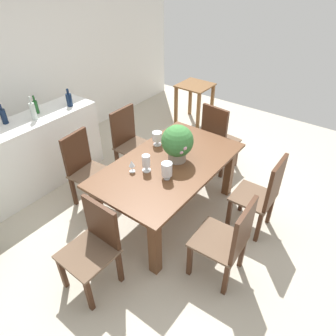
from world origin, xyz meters
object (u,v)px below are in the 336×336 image
(flower_centerpiece, at_px, (177,142))
(kitchen_counter, at_px, (37,152))
(chair_near_left, at_px, (230,239))
(wine_bottle_dark, at_px, (4,116))
(crystal_vase_center_near, at_px, (146,162))
(wine_bottle_amber, at_px, (69,99))
(chair_head_end, at_px, (95,242))
(crystal_vase_left, at_px, (167,169))
(wine_bottle_tall, at_px, (36,106))
(wine_bottle_green, at_px, (33,111))
(crystal_vase_right, at_px, (157,137))
(side_table, at_px, (195,95))
(chair_near_right, at_px, (263,193))
(chair_foot_end, at_px, (217,137))
(chair_far_right, at_px, (129,139))
(chair_far_left, at_px, (85,166))
(wine_glass, at_px, (132,164))
(dining_table, at_px, (169,173))

(flower_centerpiece, bearing_deg, kitchen_counter, 109.24)
(flower_centerpiece, distance_m, kitchen_counter, 2.02)
(chair_near_left, bearing_deg, wine_bottle_dark, -85.59)
(crystal_vase_center_near, xyz_separation_m, wine_bottle_amber, (0.32, 1.61, 0.19))
(chair_head_end, height_order, crystal_vase_left, crystal_vase_left)
(chair_head_end, relative_size, wine_bottle_tall, 3.85)
(flower_centerpiece, relative_size, wine_bottle_green, 1.41)
(chair_near_left, height_order, crystal_vase_right, chair_near_left)
(flower_centerpiece, distance_m, wine_bottle_green, 1.87)
(wine_bottle_green, xyz_separation_m, side_table, (2.75, -0.63, -0.54))
(chair_near_right, distance_m, kitchen_counter, 2.95)
(wine_bottle_amber, xyz_separation_m, wine_bottle_tall, (-0.40, 0.17, -0.00))
(crystal_vase_left, xyz_separation_m, wine_bottle_dark, (-0.51, 2.09, 0.19))
(wine_bottle_dark, relative_size, wine_bottle_tall, 1.05)
(chair_foot_end, bearing_deg, chair_far_right, 42.75)
(chair_head_end, bearing_deg, chair_far_right, 123.74)
(crystal_vase_right, bearing_deg, side_table, 20.33)
(chair_far_right, relative_size, crystal_vase_center_near, 4.97)
(chair_foot_end, xyz_separation_m, crystal_vase_right, (-0.92, 0.34, 0.31))
(chair_far_left, xyz_separation_m, chair_head_end, (-0.75, -0.99, -0.01))
(chair_near_left, distance_m, wine_bottle_amber, 2.79)
(side_table, bearing_deg, chair_near_right, -131.84)
(chair_far_left, bearing_deg, wine_glass, -92.36)
(crystal_vase_right, distance_m, wine_glass, 0.61)
(crystal_vase_left, bearing_deg, wine_bottle_green, 97.03)
(flower_centerpiece, height_order, wine_bottle_tall, wine_bottle_tall)
(flower_centerpiece, bearing_deg, dining_table, 158.91)
(dining_table, bearing_deg, wine_bottle_dark, 111.26)
(side_table, bearing_deg, dining_table, -154.07)
(chair_near_right, bearing_deg, chair_far_right, -90.87)
(dining_table, height_order, wine_glass, wine_glass)
(wine_glass, height_order, wine_bottle_amber, wine_bottle_amber)
(chair_foot_end, relative_size, wine_bottle_green, 3.43)
(crystal_vase_center_near, height_order, wine_bottle_dark, wine_bottle_dark)
(dining_table, bearing_deg, wine_glass, 148.85)
(crystal_vase_right, relative_size, side_table, 0.23)
(wine_bottle_green, relative_size, side_table, 0.41)
(chair_far_right, relative_size, flower_centerpiece, 2.25)
(chair_foot_end, bearing_deg, kitchen_counter, 48.63)
(chair_near_left, bearing_deg, chair_head_end, -54.88)
(chair_head_end, height_order, kitchen_counter, kitchen_counter)
(wine_bottle_amber, bearing_deg, crystal_vase_right, -82.72)
(crystal_vase_left, xyz_separation_m, wine_bottle_green, (-0.23, 1.89, 0.21))
(wine_bottle_amber, bearing_deg, flower_centerpiece, -88.38)
(chair_near_left, bearing_deg, crystal_vase_left, -102.72)
(chair_near_left, xyz_separation_m, crystal_vase_left, (0.15, 0.84, 0.34))
(side_table, bearing_deg, chair_near_left, -141.84)
(chair_far_left, bearing_deg, chair_far_right, -5.41)
(chair_near_left, relative_size, flower_centerpiece, 2.25)
(dining_table, bearing_deg, crystal_vase_left, -148.24)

